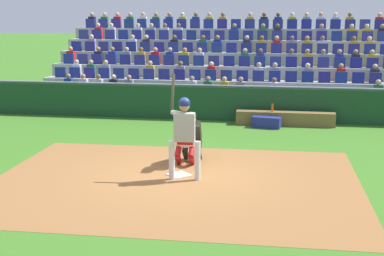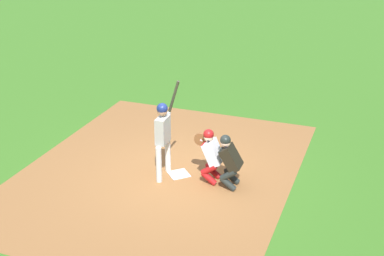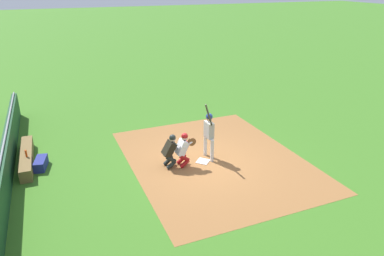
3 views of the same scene
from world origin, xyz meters
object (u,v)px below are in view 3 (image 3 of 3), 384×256
at_px(home_plate_marker, 203,161).
at_px(home_plate_umpire, 170,149).
at_px(equipment_duffel_bag, 41,163).
at_px(dugout_bench, 27,157).
at_px(batter_at_plate, 209,131).
at_px(catcher_crouching, 183,148).
at_px(water_bottle_on_bench, 26,153).

distance_m(home_plate_marker, home_plate_umpire, 1.42).
distance_m(home_plate_umpire, equipment_duffel_bag, 4.68).
bearing_deg(dugout_bench, home_plate_umpire, 65.26).
height_order(batter_at_plate, home_plate_umpire, batter_at_plate).
height_order(home_plate_marker, home_plate_umpire, home_plate_umpire).
relative_size(batter_at_plate, dugout_bench, 0.73).
distance_m(home_plate_marker, catcher_crouching, 1.04).
xyz_separation_m(batter_at_plate, dugout_bench, (-2.14, -6.36, -0.91)).
bearing_deg(catcher_crouching, water_bottle_on_bench, -109.95).
xyz_separation_m(home_plate_marker, batter_at_plate, (-0.17, 0.30, 1.11)).
xyz_separation_m(dugout_bench, water_bottle_on_bench, (0.42, 0.04, 0.35)).
bearing_deg(dugout_bench, equipment_duffel_bag, 39.08).
bearing_deg(batter_at_plate, home_plate_umpire, -86.78).
bearing_deg(water_bottle_on_bench, home_plate_marker, 72.56).
distance_m(home_plate_umpire, water_bottle_on_bench, 5.11).
relative_size(catcher_crouching, home_plate_umpire, 1.02).
relative_size(home_plate_umpire, dugout_bench, 0.40).
height_order(home_plate_marker, batter_at_plate, batter_at_plate).
xyz_separation_m(batter_at_plate, water_bottle_on_bench, (-1.72, -6.32, -0.56)).
height_order(home_plate_umpire, equipment_duffel_bag, home_plate_umpire).
bearing_deg(equipment_duffel_bag, home_plate_marker, 83.66).
bearing_deg(home_plate_umpire, dugout_bench, -114.74).
height_order(home_plate_marker, equipment_duffel_bag, equipment_duffel_bag).
height_order(catcher_crouching, equipment_duffel_bag, catcher_crouching).
distance_m(catcher_crouching, dugout_bench, 5.80).
bearing_deg(dugout_bench, water_bottle_on_bench, 6.14).
height_order(catcher_crouching, water_bottle_on_bench, catcher_crouching).
xyz_separation_m(home_plate_marker, catcher_crouching, (0.01, -0.77, 0.70)).
relative_size(home_plate_marker, catcher_crouching, 0.34).
distance_m(home_plate_umpire, dugout_bench, 5.33).
bearing_deg(home_plate_marker, equipment_duffel_bag, -107.17).
bearing_deg(water_bottle_on_bench, home_plate_umpire, 69.30).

